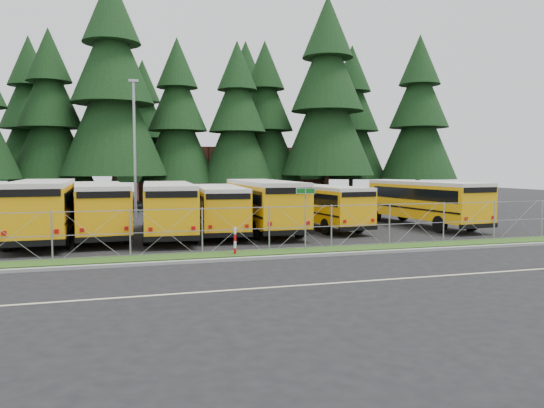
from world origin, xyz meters
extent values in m
plane|color=black|center=(0.00, 0.00, 0.00)|extent=(120.00, 120.00, 0.00)
cube|color=gray|center=(0.00, -3.10, 0.06)|extent=(50.00, 0.25, 0.12)
cube|color=#224714|center=(0.00, -1.70, 0.03)|extent=(50.00, 1.40, 0.06)
cube|color=beige|center=(0.00, -8.00, 0.01)|extent=(50.00, 0.12, 0.01)
cube|color=brown|center=(6.00, 40.00, 3.00)|extent=(22.00, 10.00, 6.00)
cylinder|color=#97999F|center=(0.51, -1.57, 1.40)|extent=(0.06, 0.06, 2.80)
cube|color=#0E6219|center=(0.51, -1.57, 2.68)|extent=(0.75, 0.31, 0.22)
cube|color=white|center=(0.51, -1.57, 2.68)|extent=(0.79, 0.32, 0.26)
cube|color=#0E6219|center=(0.51, -1.57, 2.44)|extent=(0.22, 0.52, 0.18)
cylinder|color=#B20C0C|center=(-2.73, -1.74, 0.60)|extent=(0.11, 0.11, 1.20)
cylinder|color=#97999F|center=(-6.04, 17.14, 5.00)|extent=(0.20, 0.20, 10.00)
cube|color=#97999F|center=(-6.04, 17.14, 10.05)|extent=(0.70, 0.35, 0.18)
camera|label=1|loc=(-7.64, -23.51, 3.73)|focal=35.00mm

